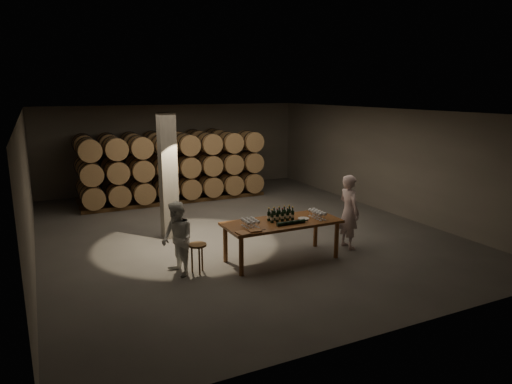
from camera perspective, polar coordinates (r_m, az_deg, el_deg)
name	(u,v)px	position (r m, az deg, el deg)	size (l,w,h in m)	color
room	(168,176)	(11.75, -10.92, 1.93)	(12.00, 12.00, 12.00)	#53514E
tasting_table	(282,226)	(10.15, 3.25, -4.23)	(2.60, 1.10, 0.90)	brown
barrel_stack_back	(155,162)	(16.80, -12.56, 3.64)	(5.48, 0.95, 2.31)	#52361C
barrel_stack_front	(176,167)	(15.56, -9.96, 3.05)	(6.26, 0.95, 2.31)	#52361C
bottle_cluster	(281,216)	(10.16, 3.12, -2.97)	(0.60, 0.23, 0.30)	black
lying_bottles	(291,223)	(9.88, 4.45, -3.83)	(0.78, 0.08, 0.08)	black
glass_cluster_left	(250,221)	(9.69, -0.74, -3.65)	(0.30, 0.41, 0.17)	silver
glass_cluster_right	(317,212)	(10.42, 7.67, -2.53)	(0.20, 0.53, 0.18)	silver
plate	(304,218)	(10.34, 5.97, -3.31)	(0.26, 0.26, 0.01)	silver
notebook_near	(255,230)	(9.40, -0.17, -4.83)	(0.25, 0.20, 0.03)	#996237
notebook_corner	(243,233)	(9.26, -1.66, -5.14)	(0.22, 0.29, 0.02)	#996237
pen	(263,230)	(9.47, 0.83, -4.76)	(0.01, 0.01, 0.14)	black
stool	(198,249)	(9.59, -7.32, -7.11)	(0.38, 0.38, 0.63)	#52361C
person_man	(349,212)	(11.11, 11.54, -2.43)	(0.65, 0.43, 1.79)	silver
person_woman	(177,239)	(9.47, -9.79, -5.81)	(0.75, 0.58, 1.54)	white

